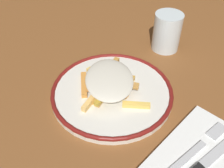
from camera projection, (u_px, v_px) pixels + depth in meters
The scene contains 7 objects.
ground_plane at pixel (112, 95), 0.61m from camera, with size 2.60×2.60×0.00m, color brown.
plate at pixel (112, 92), 0.60m from camera, with size 0.28×0.28×0.02m.
fries_heap at pixel (109, 81), 0.59m from camera, with size 0.20×0.18×0.04m.
napkin at pixel (205, 164), 0.47m from camera, with size 0.17×0.23×0.01m, color white.
fork at pixel (197, 149), 0.48m from camera, with size 0.04×0.18×0.00m.
knife at pixel (200, 167), 0.45m from camera, with size 0.05×0.21×0.01m.
water_glass at pixel (167, 32), 0.72m from camera, with size 0.08×0.08×0.11m, color silver.
Camera 1 is at (0.30, -0.31, 0.43)m, focal length 41.19 mm.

